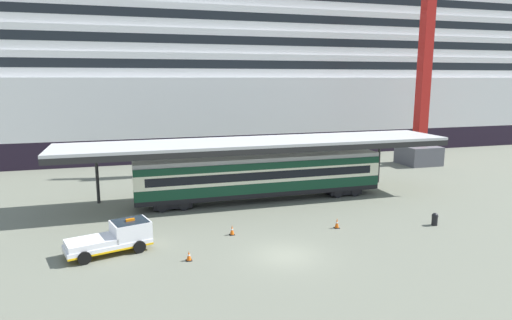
{
  "coord_description": "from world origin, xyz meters",
  "views": [
    {
      "loc": [
        -9.18,
        -24.45,
        10.92
      ],
      "look_at": [
        0.68,
        8.78,
        4.5
      ],
      "focal_mm": 30.93,
      "sensor_mm": 36.0,
      "label": 1
    }
  ],
  "objects_px": {
    "cruise_ship": "(102,69)",
    "traffic_cone_near": "(337,223)",
    "service_truck": "(116,237)",
    "train_carriage": "(261,176)",
    "traffic_cone_far": "(232,230)",
    "traffic_cone_mid": "(189,256)",
    "quay_bollard": "(435,219)",
    "dockside_crane": "(430,22)"
  },
  "relations": [
    {
      "from": "traffic_cone_mid",
      "to": "traffic_cone_near",
      "type": "bearing_deg",
      "value": 13.96
    },
    {
      "from": "service_truck",
      "to": "traffic_cone_mid",
      "type": "bearing_deg",
      "value": -33.34
    },
    {
      "from": "cruise_ship",
      "to": "traffic_cone_near",
      "type": "relative_size",
      "value": 229.31
    },
    {
      "from": "traffic_cone_near",
      "to": "traffic_cone_far",
      "type": "relative_size",
      "value": 1.07
    },
    {
      "from": "traffic_cone_far",
      "to": "service_truck",
      "type": "bearing_deg",
      "value": -173.67
    },
    {
      "from": "cruise_ship",
      "to": "train_carriage",
      "type": "height_order",
      "value": "cruise_ship"
    },
    {
      "from": "cruise_ship",
      "to": "traffic_cone_near",
      "type": "height_order",
      "value": "cruise_ship"
    },
    {
      "from": "train_carriage",
      "to": "quay_bollard",
      "type": "height_order",
      "value": "train_carriage"
    },
    {
      "from": "traffic_cone_near",
      "to": "traffic_cone_far",
      "type": "bearing_deg",
      "value": 174.03
    },
    {
      "from": "traffic_cone_near",
      "to": "dockside_crane",
      "type": "bearing_deg",
      "value": 41.82
    },
    {
      "from": "quay_bollard",
      "to": "train_carriage",
      "type": "bearing_deg",
      "value": 135.81
    },
    {
      "from": "cruise_ship",
      "to": "traffic_cone_mid",
      "type": "height_order",
      "value": "cruise_ship"
    },
    {
      "from": "cruise_ship",
      "to": "traffic_cone_near",
      "type": "xyz_separation_m",
      "value": [
        17.64,
        -42.68,
        -11.87
      ]
    },
    {
      "from": "service_truck",
      "to": "quay_bollard",
      "type": "xyz_separation_m",
      "value": [
        22.96,
        -1.45,
        -0.47
      ]
    },
    {
      "from": "traffic_cone_mid",
      "to": "traffic_cone_far",
      "type": "relative_size",
      "value": 0.87
    },
    {
      "from": "traffic_cone_far",
      "to": "traffic_cone_mid",
      "type": "bearing_deg",
      "value": -134.46
    },
    {
      "from": "cruise_ship",
      "to": "quay_bollard",
      "type": "relative_size",
      "value": 182.3
    },
    {
      "from": "traffic_cone_near",
      "to": "traffic_cone_mid",
      "type": "bearing_deg",
      "value": -166.04
    },
    {
      "from": "cruise_ship",
      "to": "train_carriage",
      "type": "xyz_separation_m",
      "value": [
        14.47,
        -33.91,
        -9.94
      ]
    },
    {
      "from": "traffic_cone_mid",
      "to": "traffic_cone_far",
      "type": "height_order",
      "value": "traffic_cone_far"
    },
    {
      "from": "train_carriage",
      "to": "traffic_cone_near",
      "type": "distance_m",
      "value": 9.53
    },
    {
      "from": "traffic_cone_far",
      "to": "dockside_crane",
      "type": "bearing_deg",
      "value": 32.29
    },
    {
      "from": "service_truck",
      "to": "quay_bollard",
      "type": "bearing_deg",
      "value": -3.6
    },
    {
      "from": "traffic_cone_mid",
      "to": "quay_bollard",
      "type": "xyz_separation_m",
      "value": [
        18.74,
        1.33,
        0.21
      ]
    },
    {
      "from": "cruise_ship",
      "to": "dockside_crane",
      "type": "relative_size",
      "value": 3.19
    },
    {
      "from": "cruise_ship",
      "to": "service_truck",
      "type": "relative_size",
      "value": 31.51
    },
    {
      "from": "train_carriage",
      "to": "traffic_cone_near",
      "type": "xyz_separation_m",
      "value": [
        3.17,
        -8.77,
        -1.93
      ]
    },
    {
      "from": "train_carriage",
      "to": "quay_bollard",
      "type": "bearing_deg",
      "value": -44.19
    },
    {
      "from": "service_truck",
      "to": "traffic_cone_mid",
      "type": "xyz_separation_m",
      "value": [
        4.22,
        -2.77,
        -0.68
      ]
    },
    {
      "from": "quay_bollard",
      "to": "cruise_ship",
      "type": "bearing_deg",
      "value": 119.54
    },
    {
      "from": "service_truck",
      "to": "train_carriage",
      "type": "bearing_deg",
      "value": 35.44
    },
    {
      "from": "train_carriage",
      "to": "traffic_cone_mid",
      "type": "height_order",
      "value": "train_carriage"
    },
    {
      "from": "train_carriage",
      "to": "dockside_crane",
      "type": "distance_m",
      "value": 31.29
    },
    {
      "from": "cruise_ship",
      "to": "dockside_crane",
      "type": "bearing_deg",
      "value": -30.41
    },
    {
      "from": "cruise_ship",
      "to": "train_carriage",
      "type": "bearing_deg",
      "value": -66.9
    },
    {
      "from": "train_carriage",
      "to": "cruise_ship",
      "type": "bearing_deg",
      "value": 113.1
    },
    {
      "from": "traffic_cone_far",
      "to": "traffic_cone_near",
      "type": "bearing_deg",
      "value": -5.97
    },
    {
      "from": "traffic_cone_near",
      "to": "traffic_cone_mid",
      "type": "relative_size",
      "value": 1.23
    },
    {
      "from": "cruise_ship",
      "to": "service_truck",
      "type": "distance_m",
      "value": 44.24
    },
    {
      "from": "train_carriage",
      "to": "traffic_cone_far",
      "type": "relative_size",
      "value": 31.28
    },
    {
      "from": "service_truck",
      "to": "traffic_cone_near",
      "type": "distance_m",
      "value": 15.58
    },
    {
      "from": "cruise_ship",
      "to": "dockside_crane",
      "type": "distance_m",
      "value": 46.08
    }
  ]
}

